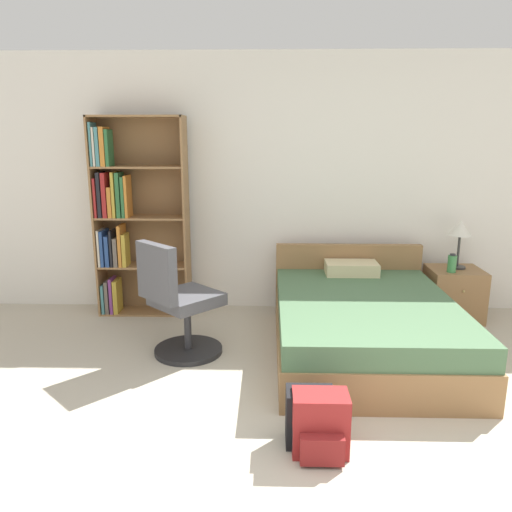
{
  "coord_description": "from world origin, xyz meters",
  "views": [
    {
      "loc": [
        -0.3,
        -1.91,
        1.79
      ],
      "look_at": [
        -0.41,
        1.98,
        0.85
      ],
      "focal_mm": 35.0,
      "sensor_mm": 36.0,
      "label": 1
    }
  ],
  "objects_px": {
    "bed": "(363,322)",
    "table_lamp": "(460,231)",
    "water_bottle": "(452,263)",
    "office_chair": "(179,305)",
    "backpack_red": "(321,426)",
    "bookshelf": "(129,217)",
    "backpack_black": "(310,419)",
    "nightstand": "(454,294)"
  },
  "relations": [
    {
      "from": "bed",
      "to": "backpack_black",
      "type": "bearing_deg",
      "value": -112.01
    },
    {
      "from": "bookshelf",
      "to": "backpack_black",
      "type": "height_order",
      "value": "bookshelf"
    },
    {
      "from": "bed",
      "to": "water_bottle",
      "type": "bearing_deg",
      "value": 35.21
    },
    {
      "from": "office_chair",
      "to": "backpack_red",
      "type": "distance_m",
      "value": 1.68
    },
    {
      "from": "bed",
      "to": "water_bottle",
      "type": "relative_size",
      "value": 11.03
    },
    {
      "from": "table_lamp",
      "to": "water_bottle",
      "type": "xyz_separation_m",
      "value": [
        -0.11,
        -0.16,
        -0.29
      ]
    },
    {
      "from": "table_lamp",
      "to": "water_bottle",
      "type": "relative_size",
      "value": 2.62
    },
    {
      "from": "nightstand",
      "to": "table_lamp",
      "type": "height_order",
      "value": "table_lamp"
    },
    {
      "from": "bed",
      "to": "table_lamp",
      "type": "bearing_deg",
      "value": 37.93
    },
    {
      "from": "office_chair",
      "to": "backpack_red",
      "type": "bearing_deg",
      "value": -51.07
    },
    {
      "from": "nightstand",
      "to": "backpack_black",
      "type": "distance_m",
      "value": 2.69
    },
    {
      "from": "nightstand",
      "to": "backpack_black",
      "type": "bearing_deg",
      "value": -126.5
    },
    {
      "from": "water_bottle",
      "to": "backpack_red",
      "type": "xyz_separation_m",
      "value": [
        -1.45,
        -2.13,
        -0.42
      ]
    },
    {
      "from": "office_chair",
      "to": "backpack_black",
      "type": "bearing_deg",
      "value": -50.94
    },
    {
      "from": "bed",
      "to": "nightstand",
      "type": "height_order",
      "value": "bed"
    },
    {
      "from": "office_chair",
      "to": "backpack_red",
      "type": "xyz_separation_m",
      "value": [
        1.04,
        -1.29,
        -0.27
      ]
    },
    {
      "from": "table_lamp",
      "to": "bookshelf",
      "type": "bearing_deg",
      "value": 179.01
    },
    {
      "from": "water_bottle",
      "to": "backpack_red",
      "type": "relative_size",
      "value": 0.5
    },
    {
      "from": "nightstand",
      "to": "water_bottle",
      "type": "height_order",
      "value": "water_bottle"
    },
    {
      "from": "table_lamp",
      "to": "backpack_red",
      "type": "xyz_separation_m",
      "value": [
        -1.56,
        -2.28,
        -0.71
      ]
    },
    {
      "from": "bookshelf",
      "to": "bed",
      "type": "xyz_separation_m",
      "value": [
        2.2,
        -0.89,
        -0.75
      ]
    },
    {
      "from": "nightstand",
      "to": "backpack_black",
      "type": "xyz_separation_m",
      "value": [
        -1.6,
        -2.16,
        -0.09
      ]
    },
    {
      "from": "nightstand",
      "to": "table_lamp",
      "type": "distance_m",
      "value": 0.63
    },
    {
      "from": "bookshelf",
      "to": "nightstand",
      "type": "height_order",
      "value": "bookshelf"
    },
    {
      "from": "office_chair",
      "to": "table_lamp",
      "type": "relative_size",
      "value": 2.06
    },
    {
      "from": "bookshelf",
      "to": "nightstand",
      "type": "xyz_separation_m",
      "value": [
        3.25,
        -0.1,
        -0.74
      ]
    },
    {
      "from": "office_chair",
      "to": "water_bottle",
      "type": "distance_m",
      "value": 2.64
    },
    {
      "from": "bookshelf",
      "to": "backpack_red",
      "type": "xyz_separation_m",
      "value": [
        1.71,
        -2.34,
        -0.83
      ]
    },
    {
      "from": "table_lamp",
      "to": "water_bottle",
      "type": "bearing_deg",
      "value": -125.02
    },
    {
      "from": "bookshelf",
      "to": "backpack_red",
      "type": "height_order",
      "value": "bookshelf"
    },
    {
      "from": "nightstand",
      "to": "backpack_red",
      "type": "distance_m",
      "value": 2.72
    },
    {
      "from": "backpack_black",
      "to": "backpack_red",
      "type": "xyz_separation_m",
      "value": [
        0.06,
        -0.08,
        0.01
      ]
    },
    {
      "from": "table_lamp",
      "to": "backpack_red",
      "type": "distance_m",
      "value": 2.86
    },
    {
      "from": "backpack_black",
      "to": "backpack_red",
      "type": "relative_size",
      "value": 0.94
    },
    {
      "from": "office_chair",
      "to": "backpack_red",
      "type": "height_order",
      "value": "office_chair"
    },
    {
      "from": "bookshelf",
      "to": "office_chair",
      "type": "distance_m",
      "value": 1.36
    },
    {
      "from": "office_chair",
      "to": "backpack_black",
      "type": "distance_m",
      "value": 1.58
    },
    {
      "from": "office_chair",
      "to": "bed",
      "type": "bearing_deg",
      "value": 5.96
    },
    {
      "from": "backpack_black",
      "to": "bed",
      "type": "bearing_deg",
      "value": 67.99
    },
    {
      "from": "table_lamp",
      "to": "backpack_black",
      "type": "xyz_separation_m",
      "value": [
        -1.62,
        -2.2,
        -0.72
      ]
    },
    {
      "from": "table_lamp",
      "to": "water_bottle",
      "type": "distance_m",
      "value": 0.35
    },
    {
      "from": "bookshelf",
      "to": "bed",
      "type": "height_order",
      "value": "bookshelf"
    }
  ]
}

